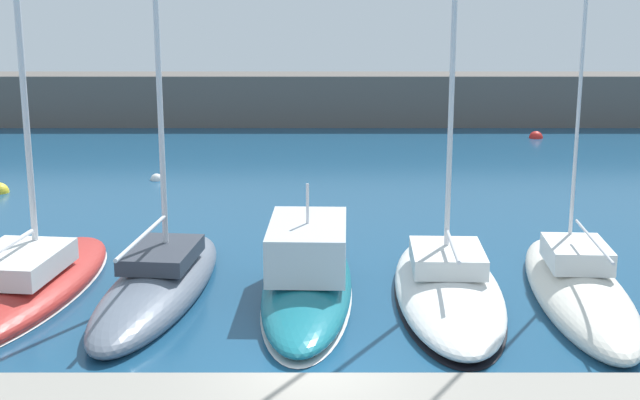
# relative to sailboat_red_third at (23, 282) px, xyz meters

# --- Properties ---
(ground_plane) EXTENTS (120.00, 120.00, 0.00)m
(ground_plane) POSITION_rel_sailboat_red_third_xyz_m (7.85, -5.74, -0.37)
(ground_plane) COLOR navy
(breakwater_seawall) EXTENTS (108.00, 3.09, 2.98)m
(breakwater_seawall) POSITION_rel_sailboat_red_third_xyz_m (7.85, 30.17, 1.12)
(breakwater_seawall) COLOR #5B5651
(breakwater_seawall) RESTS_ON ground_plane
(sailboat_red_third) EXTENTS (4.19, 9.96, 18.71)m
(sailboat_red_third) POSITION_rel_sailboat_red_third_xyz_m (0.00, 0.00, 0.00)
(sailboat_red_third) COLOR #B72D28
(sailboat_red_third) RESTS_ON ground_plane
(sailboat_slate_fourth) EXTENTS (3.31, 9.48, 15.36)m
(sailboat_slate_fourth) POSITION_rel_sailboat_red_third_xyz_m (3.67, -0.04, 0.02)
(sailboat_slate_fourth) COLOR slate
(sailboat_slate_fourth) RESTS_ON ground_plane
(motorboat_teal_fifth) EXTENTS (2.70, 9.72, 3.27)m
(motorboat_teal_fifth) POSITION_rel_sailboat_red_third_xyz_m (7.65, 0.07, 0.20)
(motorboat_teal_fifth) COLOR #19707F
(motorboat_teal_fifth) RESTS_ON ground_plane
(sailboat_white_sixth) EXTENTS (3.15, 9.41, 17.91)m
(sailboat_white_sixth) POSITION_rel_sailboat_red_third_xyz_m (11.37, -0.27, 0.01)
(sailboat_white_sixth) COLOR white
(sailboat_white_sixth) RESTS_ON ground_plane
(sailboat_ivory_seventh) EXTENTS (2.86, 9.40, 15.85)m
(sailboat_ivory_seventh) POSITION_rel_sailboat_red_third_xyz_m (14.80, -0.40, -0.02)
(sailboat_ivory_seventh) COLOR silver
(sailboat_ivory_seventh) RESTS_ON ground_plane
(mooring_buoy_red) EXTENTS (0.75, 0.75, 0.75)m
(mooring_buoy_red) POSITION_rel_sailboat_red_third_xyz_m (19.72, 25.18, -0.37)
(mooring_buoy_red) COLOR red
(mooring_buoy_red) RESTS_ON ground_plane
(mooring_buoy_white) EXTENTS (0.55, 0.55, 0.55)m
(mooring_buoy_white) POSITION_rel_sailboat_red_third_xyz_m (1.00, 14.50, -0.37)
(mooring_buoy_white) COLOR white
(mooring_buoy_white) RESTS_ON ground_plane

